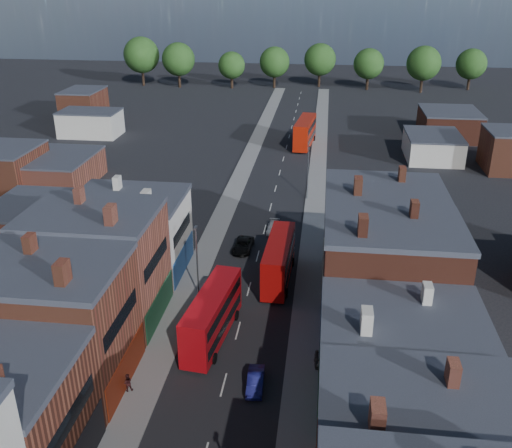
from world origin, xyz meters
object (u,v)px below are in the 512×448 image
(bus_1, at_px, (279,259))
(car_3, at_px, (273,227))
(ped_1, at_px, (128,383))
(bus_0, at_px, (212,315))
(car_1, at_px, (255,381))
(car_2, at_px, (243,245))
(ped_3, at_px, (316,360))
(bus_2, at_px, (305,132))

(bus_1, distance_m, car_3, 13.35)
(ped_1, bearing_deg, bus_0, -145.77)
(car_1, distance_m, car_3, 31.52)
(ped_1, bearing_deg, car_1, 168.10)
(bus_0, distance_m, car_2, 19.05)
(car_1, relative_size, car_2, 0.80)
(bus_0, xyz_separation_m, car_2, (0.13, 18.96, -1.94))
(car_1, bearing_deg, ped_1, -172.56)
(car_3, distance_m, ped_3, 29.33)
(car_1, height_order, car_2, car_2)
(bus_0, bearing_deg, car_1, -45.84)
(bus_0, xyz_separation_m, bus_2, (5.66, 66.78, 0.28))
(bus_1, relative_size, ped_3, 5.73)
(car_2, distance_m, ped_3, 24.51)
(bus_2, bearing_deg, bus_0, -89.08)
(bus_1, relative_size, car_1, 2.91)
(car_1, xyz_separation_m, ped_3, (4.99, 2.89, 0.46))
(ped_1, distance_m, ped_3, 16.12)
(bus_2, distance_m, ped_1, 75.91)
(bus_2, distance_m, car_1, 73.24)
(bus_0, bearing_deg, car_2, 96.56)
(bus_1, bearing_deg, car_1, -89.02)
(car_3, bearing_deg, bus_1, -81.79)
(bus_0, bearing_deg, bus_1, 73.55)
(bus_2, xyz_separation_m, ped_3, (4.20, -70.31, -1.79))
(car_1, bearing_deg, bus_0, 124.55)
(bus_1, distance_m, ped_1, 23.00)
(car_2, height_order, car_3, car_2)
(bus_0, height_order, ped_3, bus_0)
(car_3, distance_m, ped_1, 34.51)
(car_3, bearing_deg, car_2, -117.62)
(bus_2, bearing_deg, bus_1, -84.72)
(car_1, bearing_deg, bus_1, 86.36)
(bus_0, relative_size, car_1, 2.96)
(bus_2, height_order, ped_3, bus_2)
(bus_2, relative_size, car_3, 3.19)
(car_2, bearing_deg, car_1, -76.95)
(bus_1, relative_size, ped_1, 6.98)
(ped_3, bearing_deg, ped_1, 93.90)
(bus_2, relative_size, ped_3, 6.43)
(bus_0, relative_size, ped_3, 5.82)
(car_2, relative_size, ped_1, 3.01)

